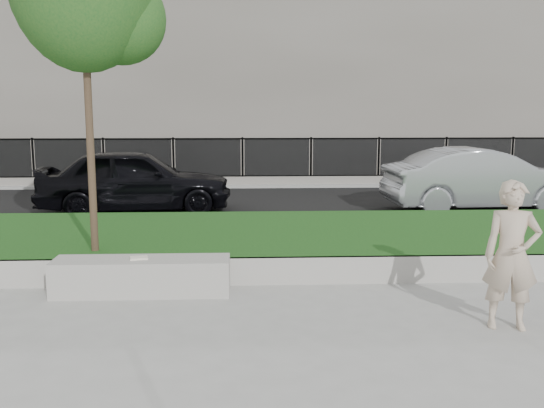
{
  "coord_description": "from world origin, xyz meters",
  "views": [
    {
      "loc": [
        -0.52,
        -7.38,
        2.5
      ],
      "look_at": [
        -0.14,
        1.2,
        1.15
      ],
      "focal_mm": 40.0,
      "sensor_mm": 36.0,
      "label": 1
    }
  ],
  "objects_px": {
    "book": "(139,258)",
    "car_dark": "(135,180)",
    "man": "(512,255)",
    "car_silver": "(482,180)",
    "stone_bench": "(142,276)"
  },
  "relations": [
    {
      "from": "man",
      "to": "car_dark",
      "type": "height_order",
      "value": "man"
    },
    {
      "from": "man",
      "to": "book",
      "type": "relative_size",
      "value": 7.32
    },
    {
      "from": "car_silver",
      "to": "stone_bench",
      "type": "bearing_deg",
      "value": 127.77
    },
    {
      "from": "man",
      "to": "book",
      "type": "bearing_deg",
      "value": 173.51
    },
    {
      "from": "book",
      "to": "car_dark",
      "type": "relative_size",
      "value": 0.05
    },
    {
      "from": "stone_bench",
      "to": "car_silver",
      "type": "bearing_deg",
      "value": 41.39
    },
    {
      "from": "man",
      "to": "car_silver",
      "type": "bearing_deg",
      "value": 82.89
    },
    {
      "from": "stone_bench",
      "to": "book",
      "type": "distance_m",
      "value": 0.26
    },
    {
      "from": "book",
      "to": "car_dark",
      "type": "bearing_deg",
      "value": 88.91
    },
    {
      "from": "book",
      "to": "car_dark",
      "type": "xyz_separation_m",
      "value": [
        -1.19,
        6.51,
        0.32
      ]
    },
    {
      "from": "man",
      "to": "car_silver",
      "type": "height_order",
      "value": "man"
    },
    {
      "from": "book",
      "to": "car_dark",
      "type": "height_order",
      "value": "car_dark"
    },
    {
      "from": "stone_bench",
      "to": "book",
      "type": "relative_size",
      "value": 10.2
    },
    {
      "from": "stone_bench",
      "to": "book",
      "type": "height_order",
      "value": "book"
    },
    {
      "from": "stone_bench",
      "to": "car_dark",
      "type": "height_order",
      "value": "car_dark"
    }
  ]
}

